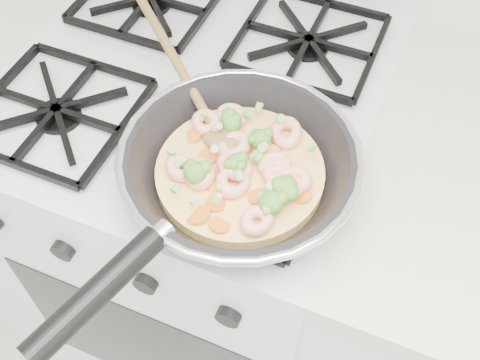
% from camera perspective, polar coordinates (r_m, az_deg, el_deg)
% --- Properties ---
extents(stove, '(0.60, 0.60, 0.92)m').
position_cam_1_polar(stove, '(1.30, -3.61, -4.56)').
color(stove, silver).
rests_on(stove, ground).
extents(skillet, '(0.43, 0.55, 0.10)m').
position_cam_1_polar(skillet, '(0.76, -0.26, 1.13)').
color(skillet, black).
rests_on(skillet, stove).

